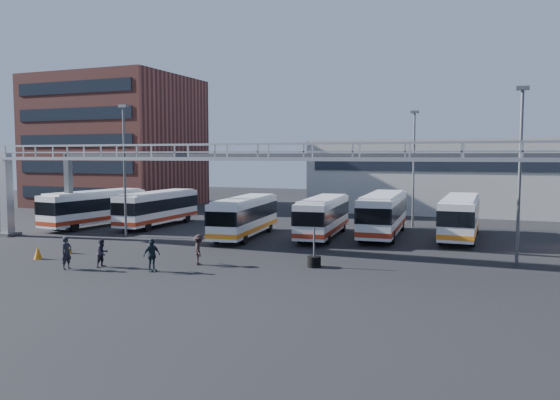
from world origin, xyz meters
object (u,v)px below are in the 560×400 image
at_px(pedestrian_b, 102,253).
at_px(pedestrian_d, 152,255).
at_px(light_pole_mid, 520,166).
at_px(tire_stack, 314,260).
at_px(bus_4, 323,215).
at_px(light_pole_left, 124,163).
at_px(cone_left, 38,253).
at_px(bus_3, 245,215).
at_px(pedestrian_a, 67,253).
at_px(pedestrian_c, 199,250).
at_px(bus_0, 95,207).
at_px(cone_right, 68,247).
at_px(bus_1, 158,207).
at_px(bus_5, 383,213).
at_px(bus_6, 460,215).
at_px(light_pole_back, 414,162).

relative_size(pedestrian_b, pedestrian_d, 0.88).
height_order(light_pole_mid, pedestrian_b, light_pole_mid).
bearing_deg(tire_stack, bus_4, 104.66).
relative_size(light_pole_left, cone_left, 12.85).
bearing_deg(light_pole_left, tire_stack, -18.04).
distance_m(light_pole_mid, cone_left, 29.02).
bearing_deg(bus_3, pedestrian_a, -112.66).
bearing_deg(pedestrian_c, pedestrian_b, 86.92).
height_order(bus_0, pedestrian_c, bus_0).
distance_m(pedestrian_c, cone_left, 10.29).
bearing_deg(pedestrian_a, cone_right, 45.56).
bearing_deg(bus_0, tire_stack, -16.04).
height_order(bus_0, cone_left, bus_0).
bearing_deg(bus_4, pedestrian_b, -123.49).
xyz_separation_m(bus_1, pedestrian_b, (7.36, -16.29, -0.93)).
distance_m(bus_3, bus_5, 10.79).
bearing_deg(pedestrian_c, bus_6, -71.63).
bearing_deg(tire_stack, bus_3, 134.24).
distance_m(light_pole_back, bus_6, 8.08).
xyz_separation_m(bus_5, pedestrian_c, (-7.77, -15.00, -0.98)).
height_order(pedestrian_b, pedestrian_c, pedestrian_c).
bearing_deg(bus_3, bus_4, 15.95).
relative_size(light_pole_mid, bus_3, 0.98).
height_order(bus_3, pedestrian_b, bus_3).
bearing_deg(bus_0, pedestrian_d, -35.59).
height_order(light_pole_left, bus_3, light_pole_left).
xyz_separation_m(light_pole_left, pedestrian_b, (6.09, -10.07, -4.93)).
bearing_deg(bus_4, bus_5, 21.23).
xyz_separation_m(light_pole_back, bus_5, (-1.36, -6.49, -3.87)).
relative_size(pedestrian_b, tire_stack, 0.71).
xyz_separation_m(light_pole_left, tire_stack, (17.27, -5.62, -5.35)).
height_order(bus_5, bus_6, bus_5).
xyz_separation_m(cone_left, cone_right, (0.31, 2.21, -0.00)).
relative_size(pedestrian_d, tire_stack, 0.81).
height_order(light_pole_left, cone_left, light_pole_left).
xyz_separation_m(pedestrian_c, cone_left, (-10.06, -2.12, -0.49)).
bearing_deg(pedestrian_a, pedestrian_c, -55.03).
bearing_deg(bus_5, light_pole_left, -161.77).
relative_size(light_pole_mid, pedestrian_b, 6.42).
bearing_deg(pedestrian_c, bus_3, -20.36).
height_order(pedestrian_a, tire_stack, tire_stack).
relative_size(bus_6, cone_left, 13.41).
relative_size(bus_3, cone_left, 13.10).
relative_size(bus_5, bus_6, 1.05).
xyz_separation_m(light_pole_left, bus_1, (-1.27, 6.21, -4.01)).
relative_size(pedestrian_b, cone_right, 2.01).
relative_size(light_pole_mid, bus_4, 0.99).
height_order(bus_0, bus_3, bus_0).
relative_size(bus_6, pedestrian_d, 5.89).
distance_m(cone_left, cone_right, 2.24).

